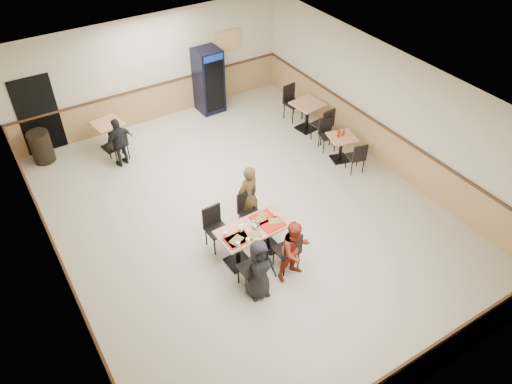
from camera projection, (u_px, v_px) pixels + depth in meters
ground at (246, 215)px, 11.25m from camera, size 10.00×10.00×0.00m
room_shell at (253, 121)px, 13.28m from camera, size 10.00×10.00×10.00m
main_table at (253, 237)px, 9.98m from camera, size 1.48×0.78×0.78m
main_chairs at (251, 239)px, 9.97m from camera, size 1.35×1.75×0.99m
diner_woman_left at (259, 269)px, 9.11m from camera, size 0.70×0.50×1.34m
diner_woman_right at (295, 250)px, 9.46m from camera, size 0.69×0.55×1.37m
diner_man_opposite at (248, 196)px, 10.59m from camera, size 0.61×0.46×1.51m
lone_diner at (120, 142)px, 12.35m from camera, size 0.83×0.51×1.32m
tabletop_clutter at (252, 230)px, 9.73m from camera, size 1.31×0.66×0.12m
side_table_near at (341, 145)px, 12.62m from camera, size 0.79×0.79×0.70m
side_table_near_chair_south at (356, 156)px, 12.27m from camera, size 0.50×0.50×0.88m
side_table_near_chair_north at (328, 135)px, 13.00m from camera, size 0.50×0.50×0.88m
side_table_far at (307, 112)px, 13.71m from camera, size 0.85×0.85×0.82m
side_table_far_chair_south at (322, 124)px, 13.29m from camera, size 0.54×0.54×1.03m
side_table_far_chair_north at (294, 103)px, 14.15m from camera, size 0.54×0.54×1.03m
condiment_caddy at (340, 133)px, 12.44m from camera, size 0.23×0.06×0.20m
back_table at (109, 131)px, 13.01m from camera, size 0.83×0.83×0.76m
back_table_chair_lone at (117, 143)px, 12.63m from camera, size 0.52×0.52×0.96m
pepsi_cooler at (209, 81)px, 14.29m from camera, size 0.73×0.74×1.88m
trash_bin at (41, 147)px, 12.61m from camera, size 0.54×0.54×0.84m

